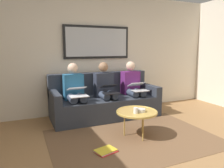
{
  "coord_description": "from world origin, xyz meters",
  "views": [
    {
      "loc": [
        1.6,
        1.96,
        1.42
      ],
      "look_at": [
        0.0,
        -1.7,
        0.75
      ],
      "focal_mm": 34.18,
      "sensor_mm": 36.0,
      "label": 1
    }
  ],
  "objects_px": {
    "person_right": "(75,91)",
    "magazine_stack": "(106,151)",
    "couch": "(104,101)",
    "framed_mirror": "(97,42)",
    "bowl": "(141,110)",
    "person_middle": "(105,88)",
    "cup": "(136,110)",
    "coffee_table": "(137,112)",
    "laptop_silver": "(138,87)",
    "person_left": "(132,86)",
    "laptop_black": "(110,89)",
    "laptop_white": "(78,92)"
  },
  "relations": [
    {
      "from": "couch",
      "to": "framed_mirror",
      "type": "bearing_deg",
      "value": -90.0
    },
    {
      "from": "laptop_white",
      "to": "cup",
      "type": "bearing_deg",
      "value": 123.4
    },
    {
      "from": "laptop_black",
      "to": "framed_mirror",
      "type": "bearing_deg",
      "value": -90.0
    },
    {
      "from": "laptop_black",
      "to": "magazine_stack",
      "type": "xyz_separation_m",
      "value": [
        0.57,
        1.22,
        -0.61
      ]
    },
    {
      "from": "cup",
      "to": "couch",
      "type": "bearing_deg",
      "value": -89.27
    },
    {
      "from": "bowl",
      "to": "magazine_stack",
      "type": "height_order",
      "value": "bowl"
    },
    {
      "from": "couch",
      "to": "laptop_white",
      "type": "bearing_deg",
      "value": 25.4
    },
    {
      "from": "laptop_silver",
      "to": "person_right",
      "type": "relative_size",
      "value": 0.33
    },
    {
      "from": "framed_mirror",
      "to": "laptop_white",
      "type": "bearing_deg",
      "value": 47.24
    },
    {
      "from": "framed_mirror",
      "to": "laptop_black",
      "type": "distance_m",
      "value": 1.15
    },
    {
      "from": "laptop_black",
      "to": "magazine_stack",
      "type": "height_order",
      "value": "laptop_black"
    },
    {
      "from": "bowl",
      "to": "person_middle",
      "type": "distance_m",
      "value": 1.22
    },
    {
      "from": "person_middle",
      "to": "person_left",
      "type": "bearing_deg",
      "value": 180.0
    },
    {
      "from": "person_left",
      "to": "laptop_black",
      "type": "distance_m",
      "value": 0.68
    },
    {
      "from": "person_right",
      "to": "magazine_stack",
      "type": "bearing_deg",
      "value": 92.63
    },
    {
      "from": "person_middle",
      "to": "person_right",
      "type": "relative_size",
      "value": 1.0
    },
    {
      "from": "person_left",
      "to": "laptop_black",
      "type": "relative_size",
      "value": 2.99
    },
    {
      "from": "couch",
      "to": "laptop_white",
      "type": "relative_size",
      "value": 5.86
    },
    {
      "from": "couch",
      "to": "person_right",
      "type": "bearing_deg",
      "value": 6.13
    },
    {
      "from": "couch",
      "to": "coffee_table",
      "type": "height_order",
      "value": "couch"
    },
    {
      "from": "person_left",
      "to": "person_middle",
      "type": "bearing_deg",
      "value": 0.0
    },
    {
      "from": "magazine_stack",
      "to": "laptop_white",
      "type": "bearing_deg",
      "value": -86.87
    },
    {
      "from": "laptop_black",
      "to": "person_right",
      "type": "height_order",
      "value": "person_right"
    },
    {
      "from": "framed_mirror",
      "to": "bowl",
      "type": "xyz_separation_m",
      "value": [
        -0.13,
        1.66,
        -1.1
      ]
    },
    {
      "from": "laptop_white",
      "to": "magazine_stack",
      "type": "height_order",
      "value": "laptop_white"
    },
    {
      "from": "laptop_black",
      "to": "couch",
      "type": "bearing_deg",
      "value": -90.0
    },
    {
      "from": "laptop_silver",
      "to": "person_left",
      "type": "bearing_deg",
      "value": -90.0
    },
    {
      "from": "person_middle",
      "to": "framed_mirror",
      "type": "bearing_deg",
      "value": -90.0
    },
    {
      "from": "person_left",
      "to": "person_middle",
      "type": "xyz_separation_m",
      "value": [
        0.64,
        0.0,
        0.0
      ]
    },
    {
      "from": "coffee_table",
      "to": "person_left",
      "type": "xyz_separation_m",
      "value": [
        -0.55,
        -1.15,
        0.2
      ]
    },
    {
      "from": "laptop_silver",
      "to": "laptop_black",
      "type": "distance_m",
      "value": 0.64
    },
    {
      "from": "cup",
      "to": "person_right",
      "type": "relative_size",
      "value": 0.08
    },
    {
      "from": "coffee_table",
      "to": "magazine_stack",
      "type": "distance_m",
      "value": 0.82
    },
    {
      "from": "coffee_table",
      "to": "cup",
      "type": "bearing_deg",
      "value": 50.02
    },
    {
      "from": "cup",
      "to": "laptop_white",
      "type": "relative_size",
      "value": 0.24
    },
    {
      "from": "framed_mirror",
      "to": "bowl",
      "type": "distance_m",
      "value": 2.0
    },
    {
      "from": "person_left",
      "to": "framed_mirror",
      "type": "bearing_deg",
      "value": -35.52
    },
    {
      "from": "coffee_table",
      "to": "framed_mirror",
      "type": "bearing_deg",
      "value": -86.95
    },
    {
      "from": "cup",
      "to": "coffee_table",
      "type": "bearing_deg",
      "value": -129.98
    },
    {
      "from": "cup",
      "to": "bowl",
      "type": "bearing_deg",
      "value": -166.03
    },
    {
      "from": "person_middle",
      "to": "laptop_white",
      "type": "bearing_deg",
      "value": 20.18
    },
    {
      "from": "bowl",
      "to": "person_left",
      "type": "relative_size",
      "value": 0.12
    },
    {
      "from": "couch",
      "to": "framed_mirror",
      "type": "height_order",
      "value": "framed_mirror"
    },
    {
      "from": "cup",
      "to": "bowl",
      "type": "relative_size",
      "value": 0.63
    },
    {
      "from": "laptop_black",
      "to": "laptop_white",
      "type": "bearing_deg",
      "value": 0.34
    },
    {
      "from": "laptop_silver",
      "to": "laptop_white",
      "type": "bearing_deg",
      "value": 0.17
    },
    {
      "from": "coffee_table",
      "to": "person_left",
      "type": "relative_size",
      "value": 0.58
    },
    {
      "from": "laptop_white",
      "to": "person_middle",
      "type": "bearing_deg",
      "value": -159.82
    },
    {
      "from": "laptop_black",
      "to": "person_right",
      "type": "distance_m",
      "value": 0.68
    },
    {
      "from": "laptop_silver",
      "to": "person_middle",
      "type": "distance_m",
      "value": 0.68
    }
  ]
}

